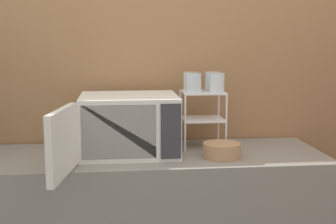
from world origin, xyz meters
name	(u,v)px	position (x,y,z in m)	size (l,w,h in m)	color
wall_back	(149,79)	(0.00, 0.66, 1.30)	(8.00, 0.06, 2.60)	#9E7047
microwave	(126,125)	(-0.15, 0.32, 1.09)	(0.60, 0.80, 0.31)	silver
dish_rack	(203,107)	(0.28, 0.45, 1.16)	(0.23, 0.20, 0.31)	white
glass_front_left	(194,83)	(0.22, 0.40, 1.30)	(0.08, 0.08, 0.10)	silver
glass_back_right	(212,81)	(0.34, 0.49, 1.30)	(0.08, 0.08, 0.10)	silver
glass_front_right	(217,83)	(0.35, 0.40, 1.30)	(0.08, 0.08, 0.10)	silver
glass_back_left	(191,81)	(0.22, 0.49, 1.30)	(0.08, 0.08, 0.10)	silver
bowl	(222,150)	(0.34, 0.20, 0.97)	(0.19, 0.19, 0.07)	#AD7F56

